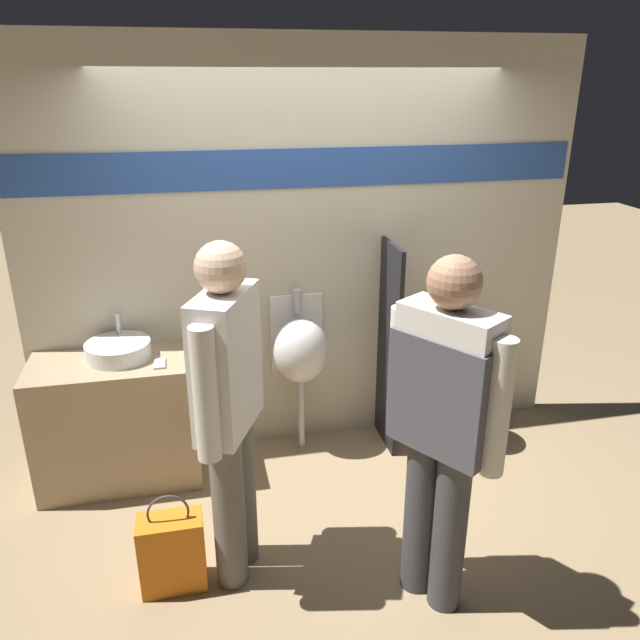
{
  "coord_description": "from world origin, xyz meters",
  "views": [
    {
      "loc": [
        -0.75,
        -3.32,
        2.45
      ],
      "look_at": [
        0.0,
        0.17,
        1.05
      ],
      "focal_mm": 35.0,
      "sensor_mm": 36.0,
      "label": 1
    }
  ],
  "objects_px": {
    "cell_phone": "(160,364)",
    "person_with_lanyard": "(229,405)",
    "toilet": "(470,396)",
    "urinal_near_counter": "(300,350)",
    "sink_basin": "(118,350)",
    "person_in_vest": "(444,415)",
    "shopping_bag": "(172,552)"
  },
  "relations": [
    {
      "from": "shopping_bag",
      "to": "cell_phone",
      "type": "bearing_deg",
      "value": 91.65
    },
    {
      "from": "urinal_near_counter",
      "to": "person_in_vest",
      "type": "xyz_separation_m",
      "value": [
        0.39,
        -1.46,
        0.28
      ]
    },
    {
      "from": "shopping_bag",
      "to": "person_with_lanyard",
      "type": "bearing_deg",
      "value": 9.24
    },
    {
      "from": "sink_basin",
      "to": "person_in_vest",
      "type": "bearing_deg",
      "value": -42.42
    },
    {
      "from": "sink_basin",
      "to": "cell_phone",
      "type": "relative_size",
      "value": 2.82
    },
    {
      "from": "cell_phone",
      "to": "person_with_lanyard",
      "type": "relative_size",
      "value": 0.08
    },
    {
      "from": "sink_basin",
      "to": "toilet",
      "type": "xyz_separation_m",
      "value": [
        2.35,
        -0.07,
        -0.55
      ]
    },
    {
      "from": "person_in_vest",
      "to": "person_with_lanyard",
      "type": "distance_m",
      "value": 1.01
    },
    {
      "from": "urinal_near_counter",
      "to": "person_in_vest",
      "type": "height_order",
      "value": "person_in_vest"
    },
    {
      "from": "urinal_near_counter",
      "to": "toilet",
      "type": "bearing_deg",
      "value": -5.61
    },
    {
      "from": "person_with_lanyard",
      "to": "shopping_bag",
      "type": "height_order",
      "value": "person_with_lanyard"
    },
    {
      "from": "sink_basin",
      "to": "shopping_bag",
      "type": "xyz_separation_m",
      "value": [
        0.27,
        -1.08,
        -0.67
      ]
    },
    {
      "from": "person_with_lanyard",
      "to": "person_in_vest",
      "type": "bearing_deg",
      "value": -87.22
    },
    {
      "from": "toilet",
      "to": "sink_basin",
      "type": "bearing_deg",
      "value": 178.35
    },
    {
      "from": "cell_phone",
      "to": "person_in_vest",
      "type": "distance_m",
      "value": 1.81
    },
    {
      "from": "cell_phone",
      "to": "person_with_lanyard",
      "type": "distance_m",
      "value": 0.96
    },
    {
      "from": "urinal_near_counter",
      "to": "person_with_lanyard",
      "type": "xyz_separation_m",
      "value": [
        -0.54,
        -1.08,
        0.24
      ]
    },
    {
      "from": "urinal_near_counter",
      "to": "person_in_vest",
      "type": "relative_size",
      "value": 0.64
    },
    {
      "from": "sink_basin",
      "to": "urinal_near_counter",
      "type": "distance_m",
      "value": 1.16
    },
    {
      "from": "person_in_vest",
      "to": "urinal_near_counter",
      "type": "bearing_deg",
      "value": -18.11
    },
    {
      "from": "urinal_near_counter",
      "to": "shopping_bag",
      "type": "height_order",
      "value": "urinal_near_counter"
    },
    {
      "from": "urinal_near_counter",
      "to": "person_in_vest",
      "type": "distance_m",
      "value": 1.53
    },
    {
      "from": "toilet",
      "to": "person_with_lanyard",
      "type": "distance_m",
      "value": 2.1
    },
    {
      "from": "toilet",
      "to": "person_with_lanyard",
      "type": "height_order",
      "value": "person_with_lanyard"
    },
    {
      "from": "cell_phone",
      "to": "shopping_bag",
      "type": "relative_size",
      "value": 0.25
    },
    {
      "from": "urinal_near_counter",
      "to": "person_in_vest",
      "type": "bearing_deg",
      "value": -75.02
    },
    {
      "from": "person_in_vest",
      "to": "person_with_lanyard",
      "type": "height_order",
      "value": "person_with_lanyard"
    },
    {
      "from": "cell_phone",
      "to": "shopping_bag",
      "type": "xyz_separation_m",
      "value": [
        0.03,
        -0.93,
        -0.62
      ]
    },
    {
      "from": "cell_phone",
      "to": "person_with_lanyard",
      "type": "bearing_deg",
      "value": -67.76
    },
    {
      "from": "person_with_lanyard",
      "to": "sink_basin",
      "type": "bearing_deg",
      "value": 55.14
    },
    {
      "from": "person_in_vest",
      "to": "sink_basin",
      "type": "bearing_deg",
      "value": 14.48
    },
    {
      "from": "toilet",
      "to": "person_in_vest",
      "type": "relative_size",
      "value": 0.51
    }
  ]
}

